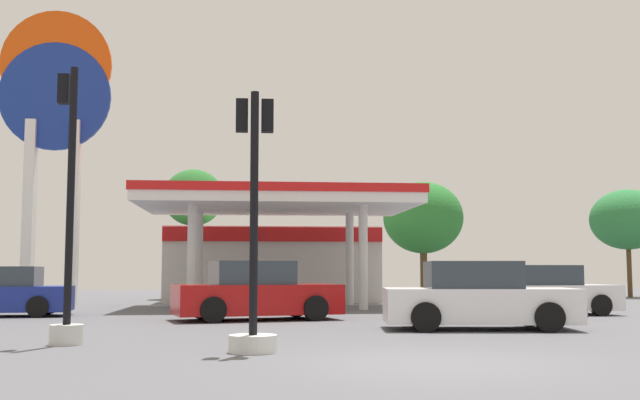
{
  "coord_description": "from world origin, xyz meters",
  "views": [
    {
      "loc": [
        -2.72,
        -11.29,
        1.36
      ],
      "look_at": [
        -0.39,
        13.75,
        3.71
      ],
      "focal_mm": 42.55,
      "sensor_mm": 36.0,
      "label": 1
    }
  ],
  "objects": [
    {
      "name": "traffic_signal_0",
      "position": [
        -2.65,
        1.58,
        1.45
      ],
      "size": [
        0.81,
        0.81,
        4.42
      ],
      "color": "silver",
      "rests_on": "ground"
    },
    {
      "name": "tree_2",
      "position": [
        6.46,
        28.14,
        4.16
      ],
      "size": [
        4.23,
        4.23,
        6.08
      ],
      "color": "brown",
      "rests_on": "ground"
    },
    {
      "name": "car_3",
      "position": [
        2.61,
        6.11,
        0.72
      ],
      "size": [
        4.59,
        2.39,
        1.58
      ],
      "color": "black",
      "rests_on": "ground"
    },
    {
      "name": "station_pole_sign",
      "position": [
        -10.47,
        19.15,
        7.47
      ],
      "size": [
        4.34,
        0.56,
        11.75
      ],
      "color": "white",
      "rests_on": "ground"
    },
    {
      "name": "car_2",
      "position": [
        -10.16,
        12.35,
        0.67
      ],
      "size": [
        4.28,
        2.15,
        1.49
      ],
      "color": "black",
      "rests_on": "ground"
    },
    {
      "name": "gas_station",
      "position": [
        -1.71,
        22.61,
        2.04
      ],
      "size": [
        10.07,
        13.49,
        4.31
      ],
      "color": "beige",
      "rests_on": "ground"
    },
    {
      "name": "tree_3",
      "position": [
        16.94,
        26.5,
        4.03
      ],
      "size": [
        3.81,
        3.81,
        5.61
      ],
      "color": "brown",
      "rests_on": "ground"
    },
    {
      "name": "car_0",
      "position": [
        -2.52,
        10.01,
        0.74
      ],
      "size": [
        4.86,
        2.9,
        1.63
      ],
      "color": "black",
      "rests_on": "ground"
    },
    {
      "name": "ground_plane",
      "position": [
        0.0,
        0.0,
        0.0
      ],
      "size": [
        90.0,
        90.0,
        0.0
      ],
      "primitive_type": "plane",
      "color": "#56565B",
      "rests_on": "ground"
    },
    {
      "name": "car_1",
      "position": [
        6.44,
        11.6,
        0.69
      ],
      "size": [
        4.39,
        2.17,
        1.53
      ],
      "color": "black",
      "rests_on": "ground"
    },
    {
      "name": "traffic_signal_1",
      "position": [
        -6.1,
        3.22,
        1.71
      ],
      "size": [
        0.63,
        0.66,
        5.21
      ],
      "color": "silver",
      "rests_on": "ground"
    },
    {
      "name": "tree_1",
      "position": [
        -5.49,
        26.35,
        4.91
      ],
      "size": [
        2.97,
        2.97,
        6.37
      ],
      "color": "brown",
      "rests_on": "ground"
    }
  ]
}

